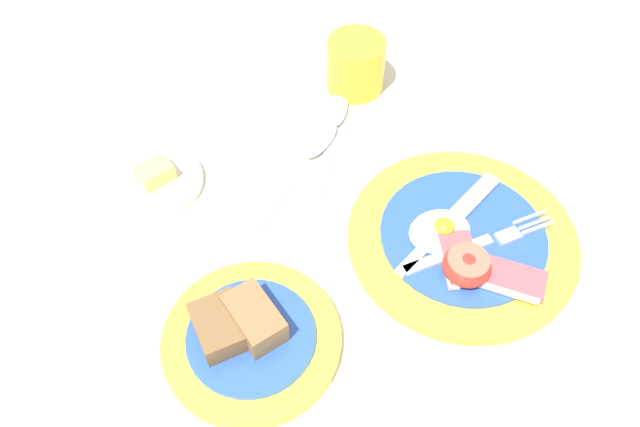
% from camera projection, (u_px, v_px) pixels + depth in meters
% --- Properties ---
extents(ground_plane, '(3.00, 3.00, 0.00)m').
position_uv_depth(ground_plane, '(416.00, 287.00, 0.67)').
color(ground_plane, beige).
extents(breakfast_plate, '(0.26, 0.26, 0.04)m').
position_uv_depth(breakfast_plate, '(463.00, 241.00, 0.70)').
color(breakfast_plate, yellow).
rests_on(breakfast_plate, ground_plane).
extents(bread_plate, '(0.18, 0.18, 0.05)m').
position_uv_depth(bread_plate, '(248.00, 335.00, 0.62)').
color(bread_plate, yellow).
rests_on(bread_plate, ground_plane).
extents(sugar_cup, '(0.08, 0.08, 0.07)m').
position_uv_depth(sugar_cup, '(356.00, 63.00, 0.84)').
color(sugar_cup, yellow).
rests_on(sugar_cup, ground_plane).
extents(butter_dish, '(0.11, 0.11, 0.03)m').
position_uv_depth(butter_dish, '(157.00, 180.00, 0.76)').
color(butter_dish, silver).
rests_on(butter_dish, ground_plane).
extents(teaspoon_by_saucer, '(0.13, 0.17, 0.01)m').
position_uv_depth(teaspoon_by_saucer, '(335.00, 123.00, 0.82)').
color(teaspoon_by_saucer, silver).
rests_on(teaspoon_by_saucer, ground_plane).
extents(teaspoon_near_cup, '(0.17, 0.12, 0.01)m').
position_uv_depth(teaspoon_near_cup, '(311.00, 154.00, 0.79)').
color(teaspoon_near_cup, silver).
rests_on(teaspoon_near_cup, ground_plane).
extents(fork_on_cloth, '(0.08, 0.18, 0.01)m').
position_uv_depth(fork_on_cloth, '(562.00, 381.00, 0.61)').
color(fork_on_cloth, silver).
rests_on(fork_on_cloth, ground_plane).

